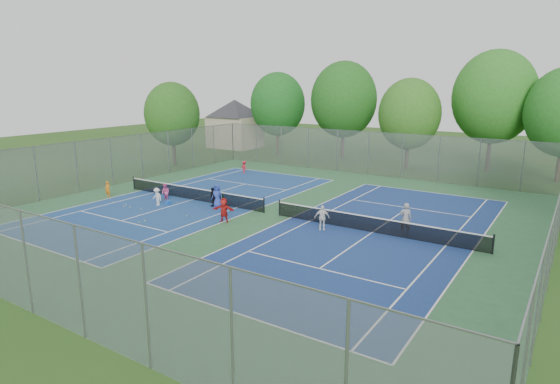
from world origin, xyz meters
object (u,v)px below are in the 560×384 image
Objects in this scene: net_left at (192,194)px; instructor at (405,218)px; net_right at (373,225)px; ball_hopper at (221,197)px; ball_crate at (168,203)px.

net_left is 15.65m from instructor.
net_left is 14.00m from net_right.
ball_hopper is at bearing 175.82° from net_right.
instructor is at bearing 9.42° from ball_crate.
ball_crate is (-14.54, -1.90, -0.32)m from net_right.
ball_crate is 3.72m from ball_hopper.
ball_crate is 0.17× the size of instructor.
net_right is at bearing -4.18° from ball_hopper.
net_right is 14.67m from ball_crate.
ball_hopper is at bearing -17.66° from instructor.
instructor reaches higher than ball_hopper.
ball_hopper is at bearing 24.73° from net_left.
net_right is 1.86m from instructor.
net_left is at bearing 180.00° from net_right.
net_left is 2.00m from ball_crate.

